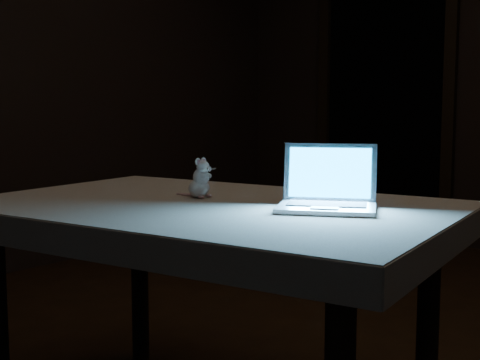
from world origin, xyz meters
The scene contains 5 objects.
doorway centered at (-1.10, 2.50, 1.06)m, with size 1.06×0.36×2.13m, color black, non-canonical shape.
table centered at (-0.15, -0.46, 0.33)m, with size 1.24×0.80×0.66m, color black, non-canonical shape.
tablecloth centered at (-0.18, -0.40, 0.63)m, with size 1.32×0.87×0.08m, color beige, non-canonical shape.
laptop centered at (0.17, -0.38, 0.75)m, with size 0.25×0.22×0.17m, color silver, non-canonical shape.
plush_mouse centered at (-0.24, -0.40, 0.73)m, with size 0.09×0.09×0.12m, color white, non-canonical shape.
Camera 1 is at (1.02, -1.77, 0.93)m, focal length 48.00 mm.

